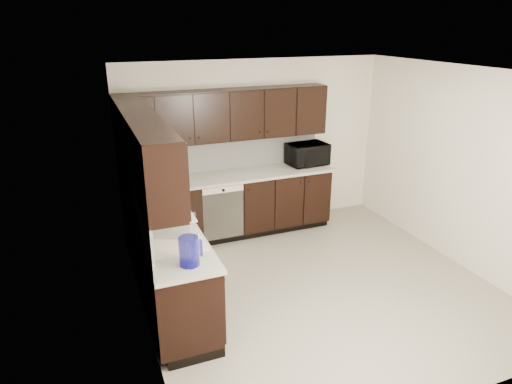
{
  "coord_description": "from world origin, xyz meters",
  "views": [
    {
      "loc": [
        -2.42,
        -4.16,
        2.98
      ],
      "look_at": [
        -0.53,
        0.6,
        1.06
      ],
      "focal_mm": 32.0,
      "sensor_mm": 36.0,
      "label": 1
    }
  ],
  "objects_px": {
    "toaster_oven": "(140,178)",
    "storage_bin": "(171,226)",
    "microwave": "(307,154)",
    "blue_pitcher": "(189,251)",
    "sink": "(173,243)"
  },
  "relations": [
    {
      "from": "toaster_oven",
      "to": "blue_pitcher",
      "type": "height_order",
      "value": "blue_pitcher"
    },
    {
      "from": "sink",
      "to": "blue_pitcher",
      "type": "relative_size",
      "value": 3.04
    },
    {
      "from": "storage_bin",
      "to": "blue_pitcher",
      "type": "distance_m",
      "value": 0.69
    },
    {
      "from": "blue_pitcher",
      "to": "sink",
      "type": "bearing_deg",
      "value": 74.61
    },
    {
      "from": "sink",
      "to": "storage_bin",
      "type": "distance_m",
      "value": 0.18
    },
    {
      "from": "microwave",
      "to": "storage_bin",
      "type": "xyz_separation_m",
      "value": [
        -2.42,
        -1.65,
        -0.08
      ]
    },
    {
      "from": "microwave",
      "to": "blue_pitcher",
      "type": "distance_m",
      "value": 3.35
    },
    {
      "from": "toaster_oven",
      "to": "storage_bin",
      "type": "bearing_deg",
      "value": -105.61
    },
    {
      "from": "sink",
      "to": "toaster_oven",
      "type": "bearing_deg",
      "value": 92.26
    },
    {
      "from": "microwave",
      "to": "sink",
      "type": "bearing_deg",
      "value": -149.29
    },
    {
      "from": "microwave",
      "to": "blue_pitcher",
      "type": "xyz_separation_m",
      "value": [
        -2.4,
        -2.34,
        -0.03
      ]
    },
    {
      "from": "microwave",
      "to": "storage_bin",
      "type": "relative_size",
      "value": 1.32
    },
    {
      "from": "toaster_oven",
      "to": "storage_bin",
      "type": "distance_m",
      "value": 1.65
    },
    {
      "from": "sink",
      "to": "microwave",
      "type": "height_order",
      "value": "microwave"
    },
    {
      "from": "sink",
      "to": "storage_bin",
      "type": "bearing_deg",
      "value": 81.04
    }
  ]
}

